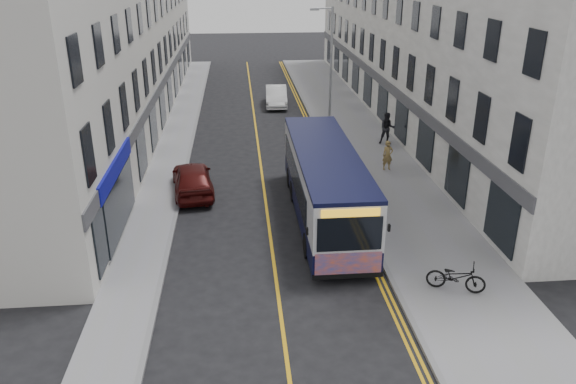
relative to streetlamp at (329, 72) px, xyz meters
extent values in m
plane|color=black|center=(-4.17, -14.00, -4.38)|extent=(140.00, 140.00, 0.00)
cube|color=gray|center=(2.08, -2.00, -4.32)|extent=(4.50, 64.00, 0.12)
cube|color=gray|center=(-9.17, -2.00, -4.32)|extent=(2.00, 64.00, 0.12)
cube|color=slate|center=(-0.17, -2.00, -4.32)|extent=(0.18, 64.00, 0.13)
cube|color=slate|center=(-8.17, -2.00, -4.32)|extent=(0.18, 64.00, 0.13)
cube|color=gold|center=(-4.17, -2.00, -4.38)|extent=(0.12, 64.00, 0.01)
cube|color=gold|center=(-0.62, -2.00, -4.38)|extent=(0.10, 64.00, 0.01)
cube|color=gold|center=(-0.42, -2.00, -4.38)|extent=(0.10, 64.00, 0.01)
cube|color=white|center=(7.33, 7.00, 2.12)|extent=(6.00, 46.00, 13.00)
cube|color=silver|center=(-13.17, 7.00, 2.12)|extent=(6.00, 46.00, 13.00)
cylinder|color=#969A9E|center=(0.08, 0.00, -0.38)|extent=(0.14, 0.14, 8.00)
cylinder|color=#969A9E|center=(-0.42, 0.00, 3.52)|extent=(1.00, 0.08, 0.08)
cube|color=#969A9E|center=(-0.92, 0.00, 3.47)|extent=(0.50, 0.18, 0.12)
cube|color=black|center=(-1.75, -10.30, -3.60)|extent=(2.44, 10.72, 0.88)
cube|color=silver|center=(-1.75, -10.30, -2.29)|extent=(2.44, 10.72, 1.75)
cube|color=black|center=(-1.75, -10.30, -1.33)|extent=(2.46, 10.72, 0.16)
cube|color=black|center=(-2.99, -9.72, -2.48)|extent=(0.04, 8.38, 1.12)
cube|color=black|center=(-0.52, -9.72, -2.48)|extent=(0.04, 8.38, 1.12)
cube|color=black|center=(-1.75, -15.68, -2.38)|extent=(2.19, 0.04, 1.22)
cube|color=#F55514|center=(-1.75, -15.68, -3.55)|extent=(2.29, 0.04, 0.93)
cube|color=yellow|center=(-1.75, -15.69, -1.61)|extent=(1.95, 0.04, 0.27)
cylinder|color=black|center=(-2.86, -13.52, -3.90)|extent=(0.27, 0.97, 0.97)
cylinder|color=black|center=(-0.65, -13.52, -3.90)|extent=(0.27, 0.97, 0.97)
cylinder|color=black|center=(-2.86, -8.16, -3.90)|extent=(0.27, 0.97, 0.97)
cylinder|color=black|center=(-0.65, -8.16, -3.90)|extent=(0.27, 0.97, 0.97)
cylinder|color=black|center=(-2.86, -6.40, -3.90)|extent=(0.27, 0.97, 0.97)
cylinder|color=black|center=(-0.65, -6.40, -3.90)|extent=(0.27, 0.97, 0.97)
imported|color=black|center=(1.75, -16.42, -3.76)|extent=(2.04, 1.35, 1.01)
imported|color=olive|center=(2.43, -4.74, -3.48)|extent=(0.60, 0.43, 1.56)
imported|color=black|center=(3.53, -0.35, -3.32)|extent=(1.01, 0.84, 1.89)
imported|color=white|center=(-2.37, 10.15, -3.65)|extent=(1.77, 4.54, 1.47)
imported|color=#450C0B|center=(-7.57, -6.86, -3.61)|extent=(2.39, 4.71, 1.54)
camera|label=1|loc=(-5.28, -32.01, 6.04)|focal=35.00mm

